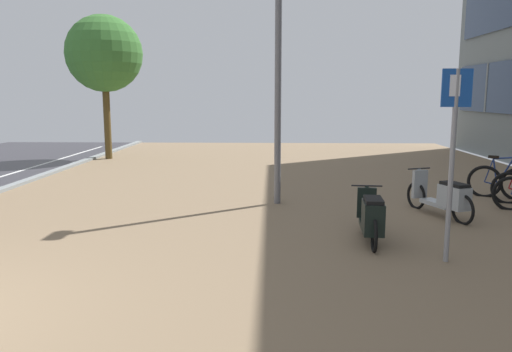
{
  "coord_description": "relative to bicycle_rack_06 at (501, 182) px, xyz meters",
  "views": [
    {
      "loc": [
        4.14,
        -4.29,
        2.29
      ],
      "look_at": [
        3.89,
        3.42,
        1.04
      ],
      "focal_mm": 34.95,
      "sensor_mm": 36.0,
      "label": 1
    }
  ],
  "objects": [
    {
      "name": "parking_sign",
      "position": [
        -2.73,
        -4.46,
        1.26
      ],
      "size": [
        0.4,
        0.07,
        2.64
      ],
      "color": "gray",
      "rests_on": "ground"
    },
    {
      "name": "scooter_mid",
      "position": [
        -3.6,
        -3.55,
        0.04
      ],
      "size": [
        0.52,
        1.82,
        0.8
      ],
      "color": "black",
      "rests_on": "ground"
    },
    {
      "name": "scooter_near",
      "position": [
        -1.9,
        -1.87,
        0.04
      ],
      "size": [
        0.87,
        1.82,
        0.87
      ],
      "color": "black",
      "rests_on": "ground"
    },
    {
      "name": "lamp_post",
      "position": [
        -5.04,
        -0.72,
        2.77
      ],
      "size": [
        0.2,
        0.52,
        5.62
      ],
      "color": "slate",
      "rests_on": "ground"
    },
    {
      "name": "street_tree",
      "position": [
        -11.15,
        6.75,
        3.38
      ],
      "size": [
        2.7,
        2.7,
        5.11
      ],
      "color": "brown",
      "rests_on": "ground"
    },
    {
      "name": "bicycle_rack_06",
      "position": [
        0.0,
        0.0,
        0.0
      ],
      "size": [
        1.3,
        0.75,
        1.03
      ],
      "color": "black",
      "rests_on": "ground"
    }
  ]
}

